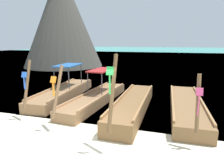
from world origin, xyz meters
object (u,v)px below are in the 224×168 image
at_px(longtail_boat_blue_ribbon, 64,92).
at_px(longtail_boat_pink_ribbon, 186,106).
at_px(longtail_boat_green_ribbon, 133,105).
at_px(longtail_boat_orange_ribbon, 96,98).
at_px(karst_rock, 60,21).

distance_m(longtail_boat_blue_ribbon, longtail_boat_pink_ribbon, 6.86).
xyz_separation_m(longtail_boat_blue_ribbon, longtail_boat_pink_ribbon, (6.84, -0.48, -0.05)).
xyz_separation_m(longtail_boat_blue_ribbon, longtail_boat_green_ribbon, (4.42, -1.24, 0.01)).
xyz_separation_m(longtail_boat_green_ribbon, longtail_boat_pink_ribbon, (2.42, 0.76, -0.06)).
bearing_deg(longtail_boat_blue_ribbon, longtail_boat_orange_ribbon, -10.52).
bearing_deg(longtail_boat_pink_ribbon, longtail_boat_green_ribbon, -162.55).
height_order(longtail_boat_orange_ribbon, longtail_boat_green_ribbon, longtail_boat_green_ribbon).
bearing_deg(karst_rock, longtail_boat_pink_ribbon, -43.45).
xyz_separation_m(longtail_boat_blue_ribbon, longtail_boat_orange_ribbon, (2.25, -0.42, -0.03)).
distance_m(longtail_boat_blue_ribbon, karst_rock, 17.61).
height_order(longtail_boat_blue_ribbon, longtail_boat_pink_ribbon, longtail_boat_blue_ribbon).
distance_m(longtail_boat_green_ribbon, longtail_boat_pink_ribbon, 2.54).
bearing_deg(longtail_boat_green_ribbon, longtail_boat_pink_ribbon, 17.45).
relative_size(longtail_boat_green_ribbon, karst_rock, 0.54).
distance_m(longtail_boat_blue_ribbon, longtail_boat_green_ribbon, 4.59).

